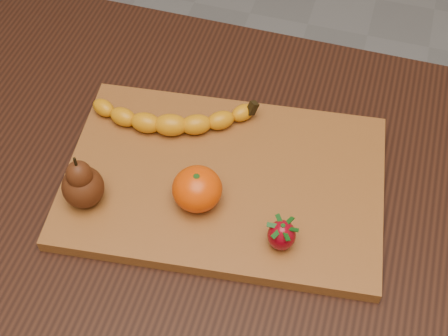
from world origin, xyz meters
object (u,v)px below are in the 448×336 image
(table, at_px, (182,213))
(pear, at_px, (81,180))
(cutting_board, at_px, (224,181))
(mandarin, at_px, (197,189))

(table, distance_m, pear, 0.21)
(cutting_board, height_order, pear, pear)
(pear, bearing_deg, cutting_board, 28.11)
(table, height_order, cutting_board, cutting_board)
(table, xyz_separation_m, cutting_board, (0.07, 0.01, 0.11))
(cutting_board, relative_size, pear, 5.03)
(pear, xyz_separation_m, mandarin, (0.15, 0.04, -0.02))
(table, relative_size, pear, 11.17)
(table, relative_size, mandarin, 14.65)
(table, height_order, pear, pear)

